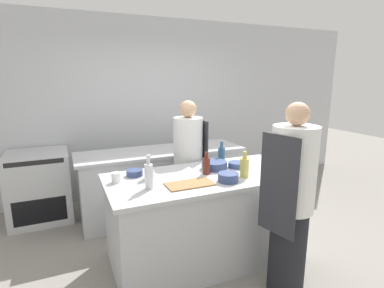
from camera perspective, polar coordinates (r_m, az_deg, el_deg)
ground_plane at (r=3.46m, az=2.48°, el=-20.52°), size 16.00×16.00×0.00m
wall_back at (r=4.92m, az=-8.39°, el=6.77°), size 8.00×0.06×2.80m
prep_counter at (r=3.23m, az=2.56°, el=-13.64°), size 2.00×0.94×0.92m
pass_counter at (r=4.22m, az=-5.71°, el=-7.21°), size 2.26×0.71×0.92m
oven_range at (r=4.54m, az=-26.97°, el=-7.15°), size 0.77×0.75×0.92m
chef_at_prep_near at (r=2.73m, az=18.27°, el=-10.52°), size 0.42×0.41×1.70m
chef_at_stove at (r=3.73m, az=-0.69°, el=-4.23°), size 0.37×0.36×1.62m
bottle_olive_oil at (r=3.28m, az=16.24°, el=-3.01°), size 0.06×0.06×0.29m
bottle_vinegar at (r=2.68m, az=-8.23°, el=-5.93°), size 0.07×0.07×0.31m
bottle_wine at (r=2.96m, az=-8.16°, el=-5.07°), size 0.08×0.08×0.19m
bottle_cooking_oil at (r=3.46m, az=5.64°, el=-1.99°), size 0.08×0.08×0.25m
bottle_sauce at (r=3.06m, az=2.74°, el=-4.06°), size 0.08×0.08×0.23m
bottle_water at (r=3.01m, az=9.95°, el=-4.33°), size 0.09×0.09×0.26m
bowl_mixing_large at (r=3.07m, az=-10.89°, el=-5.42°), size 0.16×0.16×0.06m
bowl_prep_small at (r=3.33m, az=8.51°, el=-3.93°), size 0.18×0.18×0.06m
bowl_ceramic_blue at (r=3.25m, az=4.28°, el=-4.02°), size 0.27×0.27×0.08m
bowl_wooden_salad at (r=2.87m, az=6.90°, el=-6.32°), size 0.19×0.19×0.08m
cup at (r=2.92m, az=-14.25°, el=-6.19°), size 0.08×0.08×0.09m
cutting_board at (r=2.78m, az=-0.44°, el=-7.64°), size 0.44×0.23×0.01m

